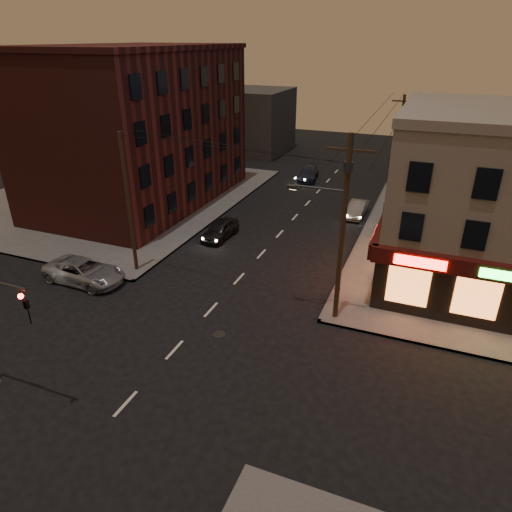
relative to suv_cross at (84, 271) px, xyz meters
The scene contains 14 objects.
ground 9.82m from the suv_cross, 24.12° to the right, with size 120.00×120.00×0.00m, color black.
sidewalk_nw 17.54m from the suv_cross, 121.15° to the left, with size 24.00×28.00×0.15m, color #514F4C.
brick_apartment 17.06m from the suv_cross, 110.35° to the left, with size 12.00×20.00×13.00m, color #4C1B18.
bg_building_ne_a 41.11m from the suv_cross, 56.00° to the left, with size 10.00×12.00×7.00m, color #3F3D3A.
bg_building_nw 38.36m from the suv_cross, 96.11° to the left, with size 9.00×10.00×8.00m, color #3F3D3A.
bg_building_ne_b 52.42m from the suv_cross, 66.44° to the left, with size 8.00×8.00×6.00m, color #3F3D3A.
utility_pole_main 16.50m from the suv_cross, ahead, with size 4.20×0.44×10.00m.
utility_pole_far 32.36m from the suv_cross, 60.67° to the left, with size 0.26×0.26×9.00m, color #382619.
utility_pole_west 5.11m from the suv_cross, 49.50° to the left, with size 0.24×0.24×9.00m, color #382619.
suv_cross is the anchor object (origin of this frame).
sedan_near 10.75m from the suv_cross, 62.91° to the left, with size 1.64×4.07×1.39m, color black.
sedan_mid 22.91m from the suv_cross, 52.86° to the left, with size 1.37×3.93×1.30m, color slate.
sedan_far 28.38m from the suv_cross, 76.10° to the left, with size 1.86×4.57×1.33m, color #1B2337.
fire_hydrant 15.86m from the suv_cross, 14.77° to the left, with size 0.37×0.37×0.85m.
Camera 1 is at (10.68, -15.63, 14.15)m, focal length 32.00 mm.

